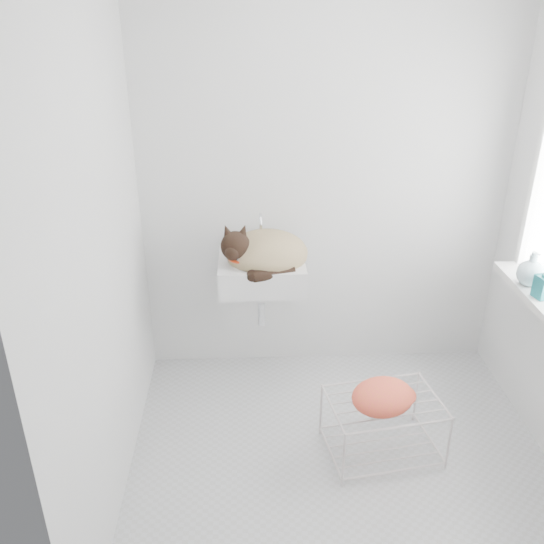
{
  "coord_description": "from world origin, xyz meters",
  "views": [
    {
      "loc": [
        -0.47,
        -2.3,
        2.23
      ],
      "look_at": [
        -0.34,
        0.5,
        0.88
      ],
      "focal_mm": 38.45,
      "sensor_mm": 36.0,
      "label": 1
    }
  ],
  "objects_px": {
    "sink": "(261,259)",
    "bottle_c": "(528,284)",
    "cat": "(263,253)",
    "wire_rack": "(382,429)",
    "bottle_b": "(541,297)"
  },
  "relations": [
    {
      "from": "sink",
      "to": "bottle_c",
      "type": "distance_m",
      "value": 1.44
    },
    {
      "from": "wire_rack",
      "to": "bottle_b",
      "type": "height_order",
      "value": "bottle_b"
    },
    {
      "from": "cat",
      "to": "wire_rack",
      "type": "xyz_separation_m",
      "value": [
        0.6,
        -0.64,
        -0.74
      ]
    },
    {
      "from": "sink",
      "to": "bottle_b",
      "type": "xyz_separation_m",
      "value": [
        1.39,
        -0.53,
        0.0
      ]
    },
    {
      "from": "bottle_b",
      "to": "cat",
      "type": "bearing_deg",
      "value": 159.52
    },
    {
      "from": "sink",
      "to": "cat",
      "type": "distance_m",
      "value": 0.05
    },
    {
      "from": "sink",
      "to": "wire_rack",
      "type": "bearing_deg",
      "value": -47.04
    },
    {
      "from": "sink",
      "to": "bottle_b",
      "type": "relative_size",
      "value": 2.79
    },
    {
      "from": "wire_rack",
      "to": "cat",
      "type": "bearing_deg",
      "value": 133.24
    },
    {
      "from": "cat",
      "to": "bottle_c",
      "type": "xyz_separation_m",
      "value": [
        1.38,
        -0.37,
        -0.04
      ]
    },
    {
      "from": "sink",
      "to": "cat",
      "type": "bearing_deg",
      "value": -58.35
    },
    {
      "from": "wire_rack",
      "to": "bottle_b",
      "type": "distance_m",
      "value": 1.05
    },
    {
      "from": "sink",
      "to": "cat",
      "type": "relative_size",
      "value": 1.02
    },
    {
      "from": "bottle_b",
      "to": "bottle_c",
      "type": "distance_m",
      "value": 0.15
    },
    {
      "from": "sink",
      "to": "bottle_b",
      "type": "distance_m",
      "value": 1.49
    }
  ]
}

